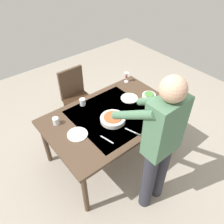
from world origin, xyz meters
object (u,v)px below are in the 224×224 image
at_px(water_cup_near_right, 56,121).
at_px(serving_bowl_pasta, 113,119).
at_px(wine_bottle, 169,105).
at_px(chair_near, 76,94).
at_px(water_cup_far_left, 83,102).
at_px(wine_glass_left, 149,119).
at_px(wine_glass_right, 126,76).
at_px(person_server, 160,142).
at_px(water_cup_near_left, 168,103).
at_px(dining_table, 112,119).
at_px(dinner_plate_near, 129,98).
at_px(dinner_plate_far, 77,134).
at_px(side_bowl_salad, 149,96).

height_order(water_cup_near_right, serving_bowl_pasta, water_cup_near_right).
relative_size(wine_bottle, serving_bowl_pasta, 0.99).
height_order(chair_near, serving_bowl_pasta, chair_near).
relative_size(water_cup_near_right, water_cup_far_left, 1.00).
height_order(wine_bottle, wine_glass_left, wine_bottle).
xyz_separation_m(wine_glass_right, water_cup_near_right, (1.25, 0.16, -0.06)).
bearing_deg(person_server, water_cup_near_left, -146.72).
bearing_deg(dining_table, chair_near, -91.60).
relative_size(water_cup_near_left, dinner_plate_near, 0.46).
distance_m(water_cup_near_right, dinner_plate_far, 0.32).
xyz_separation_m(person_server, wine_glass_left, (-0.27, -0.37, -0.13)).
bearing_deg(dinner_plate_far, side_bowl_salad, 178.63).
xyz_separation_m(serving_bowl_pasta, dinner_plate_near, (-0.45, -0.20, -0.03)).
bearing_deg(water_cup_near_left, chair_near, -62.97).
bearing_deg(dinner_plate_far, wine_glass_right, -158.01).
xyz_separation_m(wine_glass_left, side_bowl_salad, (-0.40, -0.38, -0.07)).
distance_m(wine_glass_right, serving_bowl_pasta, 0.88).
bearing_deg(water_cup_far_left, water_cup_near_left, 138.67).
height_order(wine_bottle, wine_glass_right, wine_bottle).
bearing_deg(side_bowl_salad, dining_table, -3.77).
xyz_separation_m(wine_bottle, water_cup_far_left, (0.73, -0.79, -0.06)).
bearing_deg(wine_glass_right, water_cup_near_left, 90.94).
bearing_deg(dinner_plate_near, serving_bowl_pasta, 23.92).
xyz_separation_m(wine_bottle, serving_bowl_pasta, (0.62, -0.31, -0.08)).
distance_m(wine_glass_left, dinner_plate_near, 0.57).
xyz_separation_m(person_server, wine_bottle, (-0.63, -0.39, -0.12)).
relative_size(dining_table, wine_glass_right, 10.76).
relative_size(wine_glass_left, dinner_plate_near, 0.66).
xyz_separation_m(person_server, serving_bowl_pasta, (-0.01, -0.70, -0.20)).
distance_m(water_cup_near_right, water_cup_far_left, 0.45).
height_order(side_bowl_salad, dinner_plate_far, side_bowl_salad).
relative_size(dining_table, wine_glass_left, 10.76).
relative_size(wine_glass_left, water_cup_far_left, 1.67).
distance_m(wine_glass_left, serving_bowl_pasta, 0.43).
distance_m(dining_table, chair_near, 0.92).
bearing_deg(wine_bottle, water_cup_near_right, -30.43).
bearing_deg(water_cup_near_right, side_bowl_salad, 164.66).
xyz_separation_m(person_server, water_cup_near_left, (-0.72, -0.47, -0.18)).
relative_size(person_server, wine_bottle, 5.71).
distance_m(wine_glass_left, side_bowl_salad, 0.55).
xyz_separation_m(chair_near, water_cup_near_right, (0.63, 0.62, 0.25)).
relative_size(person_server, water_cup_near_right, 18.74).
bearing_deg(chair_near, serving_bowl_pasta, 85.23).
relative_size(serving_bowl_pasta, side_bowl_salad, 1.67).
xyz_separation_m(wine_glass_left, serving_bowl_pasta, (0.27, -0.33, -0.07)).
distance_m(person_server, water_cup_near_right, 1.22).
xyz_separation_m(water_cup_near_left, dinner_plate_near, (0.26, -0.43, -0.05)).
relative_size(wine_bottle, dinner_plate_near, 1.29).
bearing_deg(dinner_plate_near, chair_near, -65.16).
xyz_separation_m(dining_table, side_bowl_salad, (-0.61, 0.04, 0.10)).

